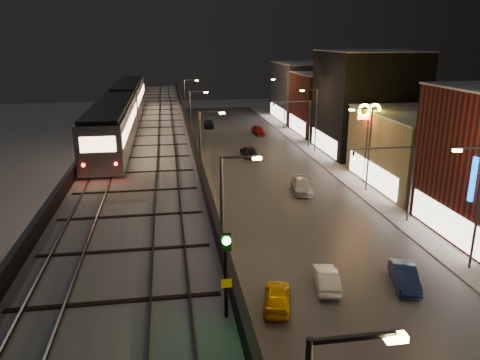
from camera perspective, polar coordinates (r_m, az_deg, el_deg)
road_surface at (r=52.83m, az=3.85°, el=-0.45°), size 17.00×120.00×0.06m
sidewalk_right at (r=55.82m, az=13.91°, el=0.08°), size 4.00×120.00×0.14m
under_viaduct_pavement at (r=51.65m, az=-10.93°, el=-1.14°), size 11.00×120.00×0.06m
elevated_viaduct at (r=47.14m, az=-11.41°, el=4.14°), size 9.00×100.00×6.30m
viaduct_trackbed at (r=47.10m, az=-11.47°, el=5.09°), size 8.40×100.00×0.32m
viaduct_parapet_streetside at (r=47.04m, az=-6.17°, el=5.89°), size 0.30×100.00×1.10m
viaduct_parapet_far at (r=47.44m, az=-16.76°, el=5.36°), size 0.30×100.00×1.10m
building_c at (r=55.12m, az=21.65°, el=3.47°), size 12.20×15.20×8.16m
building_d at (r=68.62m, az=15.25°, el=9.08°), size 12.20×13.20×14.16m
building_e at (r=81.75m, az=11.17°, el=9.13°), size 12.20×12.20×10.16m
building_f at (r=94.87m, az=8.30°, el=10.62°), size 12.20×16.20×11.16m
streetlight_left_1 at (r=29.32m, az=-1.70°, el=-4.21°), size 2.57×0.28×9.00m
streetlight_right_1 at (r=35.64m, az=26.84°, el=-2.21°), size 2.56×0.28×9.00m
streetlight_left_2 at (r=46.48m, az=-4.53°, el=3.76°), size 2.57×0.28×9.00m
streetlight_right_2 at (r=50.70m, az=15.23°, el=4.33°), size 2.56×0.28×9.00m
streetlight_left_3 at (r=64.10m, az=-5.83°, el=7.40°), size 2.57×0.28×9.00m
streetlight_right_3 at (r=67.22m, az=9.06°, el=7.72°), size 2.56×0.28×9.00m
streetlight_left_4 at (r=81.88m, az=-6.58°, el=9.46°), size 2.57×0.28×9.00m
streetlight_right_4 at (r=84.35m, az=5.31°, el=9.71°), size 2.56×0.28×9.00m
traffic_light_rig_a at (r=42.65m, az=18.88°, el=0.65°), size 6.10×0.34×7.00m
traffic_light_rig_b at (r=69.90m, az=7.58°, el=7.52°), size 6.10×0.34×7.00m
subway_train at (r=52.19m, az=-14.15°, el=8.43°), size 3.19×39.29×3.82m
rail_signal at (r=15.59m, az=-1.71°, el=-9.63°), size 0.36×0.44×3.14m
car_taxi at (r=29.44m, az=4.56°, el=-14.06°), size 2.55×4.24×1.35m
car_near_white at (r=31.85m, az=10.46°, el=-11.78°), size 2.10×4.16×1.31m
car_mid_dark at (r=64.84m, az=1.08°, el=3.48°), size 1.91×4.64×1.34m
car_far_white at (r=86.03m, az=-3.82°, el=6.84°), size 1.87×4.27×1.43m
car_onc_silver at (r=33.29m, az=19.40°, el=-11.13°), size 2.53×4.40×1.37m
car_onc_white at (r=50.03m, az=7.51°, el=-0.78°), size 2.50×4.93×1.37m
car_onc_red at (r=79.67m, az=2.24°, el=6.05°), size 1.85×4.25×1.42m
sign_mcdonalds at (r=53.43m, az=15.41°, el=7.03°), size 2.65×0.32×8.97m
sign_carwash at (r=38.30m, az=27.17°, el=-0.81°), size 1.48×0.35×7.66m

